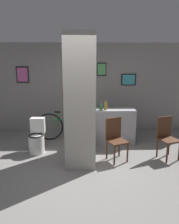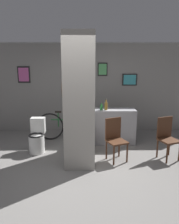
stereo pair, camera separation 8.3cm
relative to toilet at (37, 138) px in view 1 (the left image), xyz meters
name	(u,v)px [view 1 (the left image)]	position (x,y,z in m)	size (l,w,h in m)	color
ground_plane	(75,171)	(0.91, -0.96, -0.33)	(14.00, 14.00, 0.00)	slate
wall_back	(78,88)	(0.92, 1.67, 0.97)	(8.00, 0.09, 2.60)	gray
pillar_center	(80,100)	(1.02, -0.41, 0.97)	(0.62, 1.10, 2.60)	gray
counter_shelf	(110,126)	(1.76, 0.55, 0.12)	(1.26, 0.44, 0.89)	gray
toilet	(37,138)	(0.00, 0.00, 0.00)	(0.36, 0.52, 0.77)	white
chair_near_pillar	(116,138)	(1.77, -0.45, 0.16)	(0.49, 0.49, 0.90)	#422616
chair_by_doorway	(167,136)	(2.89, -0.38, 0.16)	(0.48, 0.48, 0.90)	#422616
bicycle	(67,126)	(0.63, 0.79, 0.05)	(1.65, 0.42, 0.79)	black
bottle_tall	(106,106)	(1.64, 0.48, 0.66)	(0.08, 0.08, 0.28)	olive
bottle_short	(101,107)	(1.52, 0.48, 0.63)	(0.07, 0.07, 0.20)	#267233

